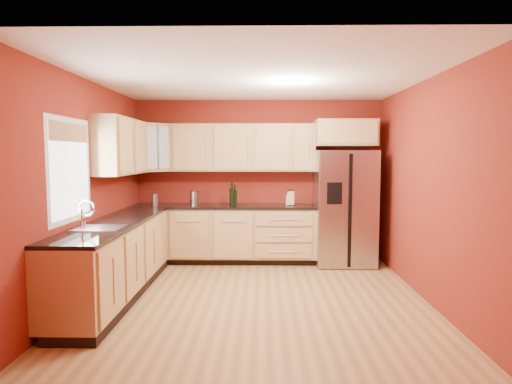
# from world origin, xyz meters

# --- Properties ---
(floor) EXTENTS (4.00, 4.00, 0.00)m
(floor) POSITION_xyz_m (0.00, 0.00, 0.00)
(floor) COLOR olive
(floor) RESTS_ON ground
(ceiling) EXTENTS (4.00, 4.00, 0.00)m
(ceiling) POSITION_xyz_m (0.00, 0.00, 2.60)
(ceiling) COLOR white
(ceiling) RESTS_ON wall_back
(wall_back) EXTENTS (4.00, 0.04, 2.60)m
(wall_back) POSITION_xyz_m (0.00, 2.00, 1.30)
(wall_back) COLOR maroon
(wall_back) RESTS_ON floor
(wall_front) EXTENTS (4.00, 0.04, 2.60)m
(wall_front) POSITION_xyz_m (0.00, -2.00, 1.30)
(wall_front) COLOR maroon
(wall_front) RESTS_ON floor
(wall_left) EXTENTS (0.04, 4.00, 2.60)m
(wall_left) POSITION_xyz_m (-2.00, 0.00, 1.30)
(wall_left) COLOR maroon
(wall_left) RESTS_ON floor
(wall_right) EXTENTS (0.04, 4.00, 2.60)m
(wall_right) POSITION_xyz_m (2.00, 0.00, 1.30)
(wall_right) COLOR maroon
(wall_right) RESTS_ON floor
(base_cabinets_back) EXTENTS (2.90, 0.60, 0.88)m
(base_cabinets_back) POSITION_xyz_m (-0.55, 1.70, 0.44)
(base_cabinets_back) COLOR #A87551
(base_cabinets_back) RESTS_ON floor
(base_cabinets_left) EXTENTS (0.60, 2.80, 0.88)m
(base_cabinets_left) POSITION_xyz_m (-1.70, 0.00, 0.44)
(base_cabinets_left) COLOR #A87551
(base_cabinets_left) RESTS_ON floor
(countertop_back) EXTENTS (2.90, 0.62, 0.04)m
(countertop_back) POSITION_xyz_m (-0.55, 1.69, 0.90)
(countertop_back) COLOR black
(countertop_back) RESTS_ON base_cabinets_back
(countertop_left) EXTENTS (0.62, 2.80, 0.04)m
(countertop_left) POSITION_xyz_m (-1.69, 0.00, 0.90)
(countertop_left) COLOR black
(countertop_left) RESTS_ON base_cabinets_left
(upper_cabinets_back) EXTENTS (2.30, 0.33, 0.75)m
(upper_cabinets_back) POSITION_xyz_m (-0.25, 1.83, 1.83)
(upper_cabinets_back) COLOR #A87551
(upper_cabinets_back) RESTS_ON wall_back
(upper_cabinets_left) EXTENTS (0.33, 1.35, 0.75)m
(upper_cabinets_left) POSITION_xyz_m (-1.83, 0.72, 1.83)
(upper_cabinets_left) COLOR #A87551
(upper_cabinets_left) RESTS_ON wall_left
(corner_upper_cabinet) EXTENTS (0.67, 0.67, 0.75)m
(corner_upper_cabinet) POSITION_xyz_m (-1.67, 1.67, 1.83)
(corner_upper_cabinet) COLOR #A87551
(corner_upper_cabinet) RESTS_ON wall_back
(over_fridge_cabinet) EXTENTS (0.92, 0.60, 0.40)m
(over_fridge_cabinet) POSITION_xyz_m (1.35, 1.70, 2.05)
(over_fridge_cabinet) COLOR #A87551
(over_fridge_cabinet) RESTS_ON wall_back
(refrigerator) EXTENTS (0.90, 0.75, 1.78)m
(refrigerator) POSITION_xyz_m (1.35, 1.62, 0.89)
(refrigerator) COLOR #B1B1B6
(refrigerator) RESTS_ON floor
(window) EXTENTS (0.03, 0.90, 1.00)m
(window) POSITION_xyz_m (-1.98, -0.50, 1.55)
(window) COLOR white
(window) RESTS_ON wall_left
(sink_faucet) EXTENTS (0.50, 0.42, 0.30)m
(sink_faucet) POSITION_xyz_m (-1.69, -0.50, 1.07)
(sink_faucet) COLOR white
(sink_faucet) RESTS_ON countertop_left
(canister_left) EXTENTS (0.15, 0.15, 0.22)m
(canister_left) POSITION_xyz_m (-1.01, 1.66, 1.03)
(canister_left) COLOR #B1B1B6
(canister_left) RESTS_ON countertop_back
(canister_right) EXTENTS (0.14, 0.14, 0.18)m
(canister_right) POSITION_xyz_m (-1.62, 1.61, 1.01)
(canister_right) COLOR #B1B1B6
(canister_right) RESTS_ON countertop_back
(wine_bottle_a) EXTENTS (0.10, 0.10, 0.37)m
(wine_bottle_a) POSITION_xyz_m (-0.41, 1.67, 1.10)
(wine_bottle_a) COLOR black
(wine_bottle_a) RESTS_ON countertop_back
(wine_bottle_b) EXTENTS (0.09, 0.09, 0.33)m
(wine_bottle_b) POSITION_xyz_m (-0.37, 1.65, 1.08)
(wine_bottle_b) COLOR black
(wine_bottle_b) RESTS_ON countertop_back
(knife_block) EXTENTS (0.12, 0.11, 0.22)m
(knife_block) POSITION_xyz_m (0.52, 1.66, 1.03)
(knife_block) COLOR tan
(knife_block) RESTS_ON countertop_back
(soap_dispenser) EXTENTS (0.08, 0.08, 0.19)m
(soap_dispenser) POSITION_xyz_m (0.48, 1.75, 1.01)
(soap_dispenser) COLOR white
(soap_dispenser) RESTS_ON countertop_back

